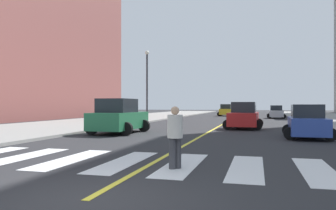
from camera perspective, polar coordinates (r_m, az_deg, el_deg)
name	(u,v)px	position (r m, az deg, el deg)	size (l,w,h in m)	color
ground_plane	(85,201)	(6.36, -14.09, -15.71)	(220.00, 220.00, 0.00)	#28282B
sidewalk_kerb_west	(74,124)	(29.59, -15.81, -3.18)	(10.00, 120.00, 0.15)	gray
crosswalk_paint	(153,163)	(9.96, -2.61, -9.92)	(13.50, 4.00, 0.01)	silver
lane_divider_paint	(234,118)	(45.48, 11.35, -2.15)	(0.16, 80.00, 0.01)	yellow
low_rise_brick_west	(19,36)	(49.79, -24.26, 10.75)	(16.00, 32.00, 22.01)	#904E48
car_yellow_nearest	(226,110)	(52.58, 9.97, -0.93)	(2.59, 4.13, 1.84)	gold
car_green_second	(119,117)	(20.44, -8.48, -2.07)	(2.98, 4.73, 2.10)	#236B42
car_blue_third	(307,122)	(18.68, 22.84, -2.77)	(2.55, 3.98, 1.75)	#2D479E
car_silver_fourth	(276,112)	(45.01, 18.10, -1.19)	(2.38, 3.76, 1.67)	#B7B7BC
car_gray_fifth	(233,110)	(64.63, 11.05, -0.81)	(2.40, 3.82, 1.70)	slate
car_red_sixth	(244,116)	(24.72, 12.90, -1.89)	(2.80, 4.39, 1.93)	red
pedestrian_crossing	(175,134)	(8.96, 1.22, -5.09)	(0.42, 0.42, 1.68)	#38383D
street_lamp	(147,79)	(36.45, -3.63, 4.51)	(0.44, 0.44, 7.53)	#38383D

